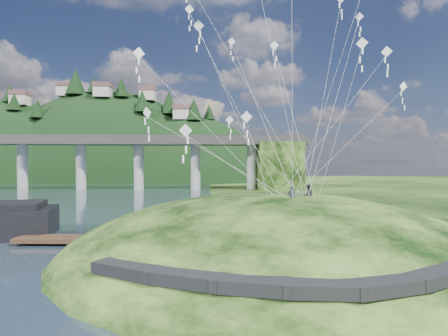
{
  "coord_description": "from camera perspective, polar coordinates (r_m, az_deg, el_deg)",
  "views": [
    {
      "loc": [
        2.58,
        -26.15,
        7.56
      ],
      "look_at": [
        4.0,
        6.0,
        7.0
      ],
      "focal_mm": 28.0,
      "sensor_mm": 36.0,
      "label": 1
    }
  ],
  "objects": [
    {
      "name": "wooden_dock",
      "position": [
        34.54,
        -19.38,
        -10.88
      ],
      "size": [
        15.56,
        3.29,
        1.1
      ],
      "color": "#332114",
      "rests_on": "ground"
    },
    {
      "name": "kite_swarm",
      "position": [
        29.14,
        5.47,
        19.37
      ],
      "size": [
        19.98,
        16.66,
        18.15
      ],
      "color": "white",
      "rests_on": "ground"
    },
    {
      "name": "kite_flyers",
      "position": [
        27.58,
        12.82,
        -2.7
      ],
      "size": [
        2.34,
        1.68,
        1.75
      ],
      "color": "#242530",
      "rests_on": "ground"
    },
    {
      "name": "bridge",
      "position": [
        100.53,
        -19.33,
        2.16
      ],
      "size": [
        160.0,
        11.0,
        15.0
      ],
      "color": "#2D2B2B",
      "rests_on": "ground"
    },
    {
      "name": "ground",
      "position": [
        27.34,
        -8.12,
        -15.06
      ],
      "size": [
        320.0,
        320.0,
        0.0
      ],
      "primitive_type": "plane",
      "color": "black",
      "rests_on": "ground"
    },
    {
      "name": "far_ridge",
      "position": [
        156.06,
        -19.79,
        -4.57
      ],
      "size": [
        153.0,
        70.0,
        94.5
      ],
      "color": "black",
      "rests_on": "ground"
    },
    {
      "name": "footpath",
      "position": [
        17.97,
        13.96,
        -16.77
      ],
      "size": [
        22.29,
        5.84,
        0.83
      ],
      "color": "black",
      "rests_on": "ground"
    },
    {
      "name": "grass_hill",
      "position": [
        30.07,
        8.32,
        -16.55
      ],
      "size": [
        36.0,
        32.0,
        13.0
      ],
      "color": "black",
      "rests_on": "ground"
    }
  ]
}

